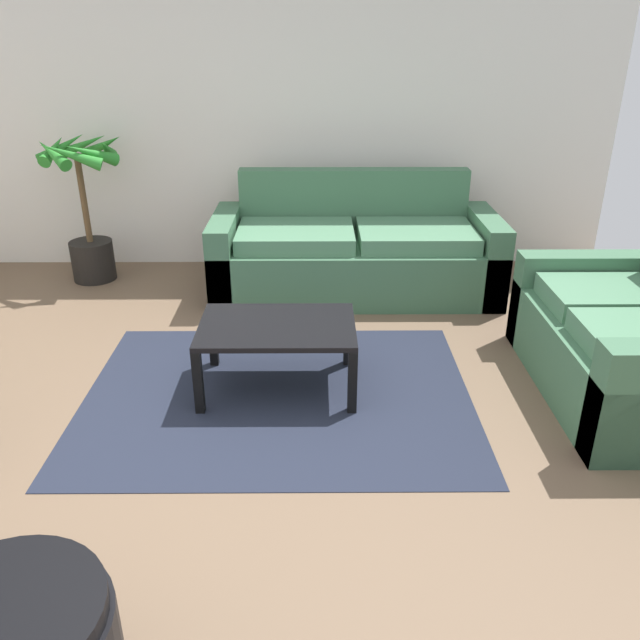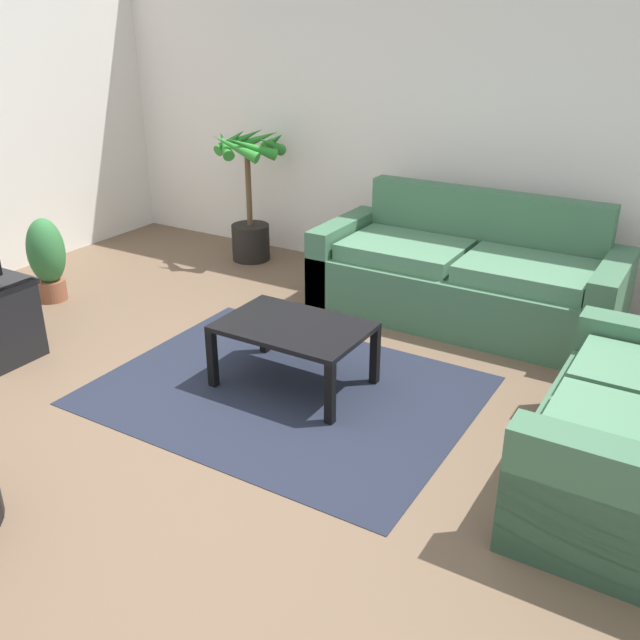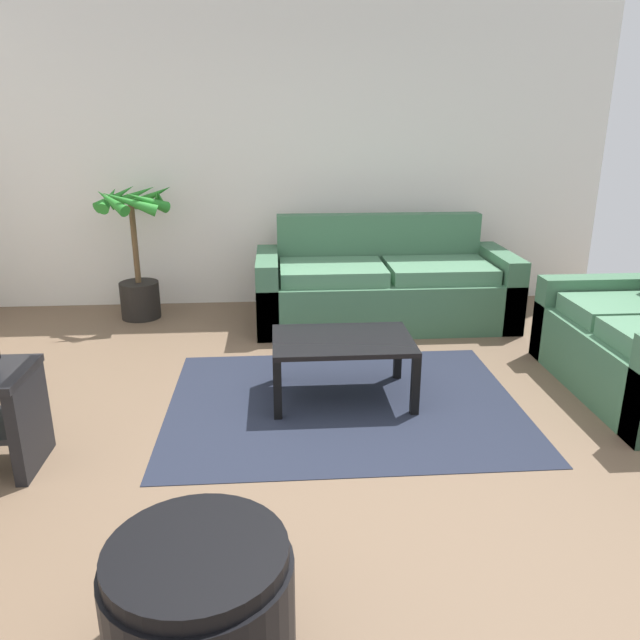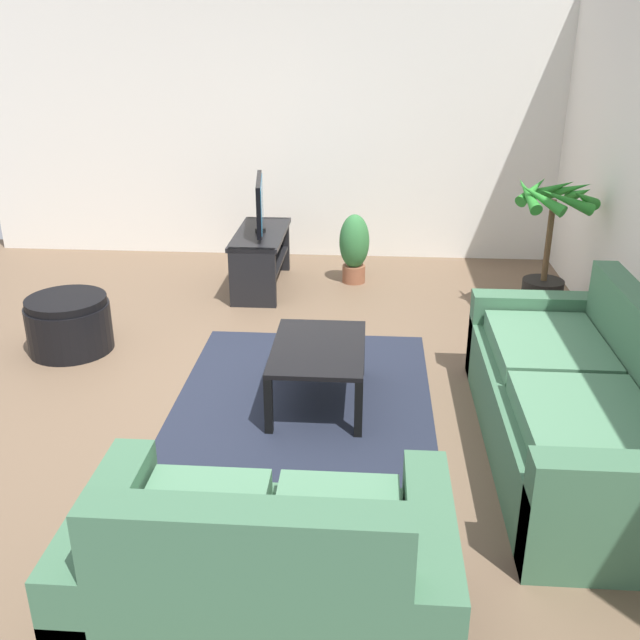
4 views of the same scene
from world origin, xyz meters
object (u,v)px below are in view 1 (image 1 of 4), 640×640
object	(u,v)px
couch_main	(355,254)
couch_loveseat	(632,345)
potted_palm	(87,210)
coffee_table	(277,333)

from	to	relation	value
couch_main	couch_loveseat	distance (m)	2.16
potted_palm	coffee_table	bearing A→B (deg)	-47.80
couch_loveseat	coffee_table	xyz separation A→B (m)	(-2.00, 0.06, 0.05)
couch_main	couch_loveseat	world-z (taller)	same
couch_main	potted_palm	distance (m)	2.18
coffee_table	potted_palm	world-z (taller)	potted_palm
couch_main	potted_palm	size ratio (longest dim) A/B	1.83
couch_main	coffee_table	size ratio (longest dim) A/B	2.49
potted_palm	couch_main	bearing A→B (deg)	-7.23
couch_loveseat	potted_palm	xyz separation A→B (m)	(-3.62, 1.85, 0.29)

